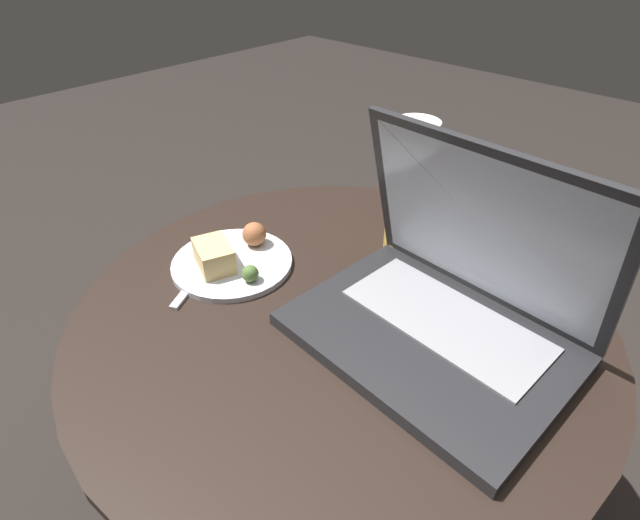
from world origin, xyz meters
TOP-DOWN VIEW (x-y plane):
  - ground_plane at (0.00, 0.00)m, footprint 6.00×6.00m
  - table at (0.00, 0.00)m, footprint 0.73×0.73m
  - laptop at (0.13, 0.05)m, footprint 0.34×0.26m
  - beer_glass at (-0.02, 0.18)m, footprint 0.07×0.07m
  - snack_plate at (-0.18, -0.04)m, footprint 0.18×0.18m
  - fork at (-0.21, -0.08)m, footprint 0.09×0.15m

SIDE VIEW (x-z plane):
  - ground_plane at x=0.00m, z-range 0.00..0.00m
  - table at x=0.00m, z-range 0.10..0.60m
  - fork at x=-0.21m, z-range 0.49..0.50m
  - snack_plate at x=-0.18m, z-range 0.48..0.53m
  - laptop at x=0.13m, z-range 0.42..0.67m
  - beer_glass at x=-0.02m, z-range 0.50..0.71m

